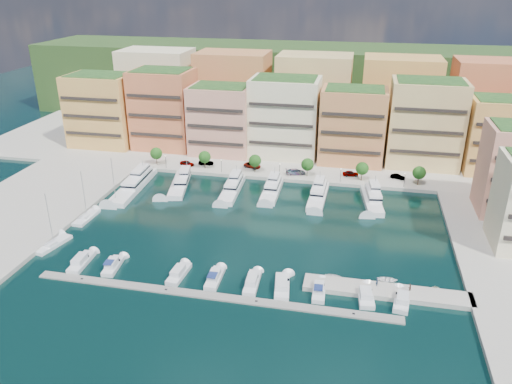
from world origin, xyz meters
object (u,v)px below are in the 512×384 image
at_px(sailboat_1, 86,218).
at_px(car_0, 187,163).
at_px(lamppost_3, 341,173).
at_px(sailboat_2, 115,202).
at_px(cruiser_7, 319,291).
at_px(cruiser_8, 366,297).
at_px(cruiser_4, 215,278).
at_px(sailboat_0, 53,245).
at_px(car_3, 296,172).
at_px(yacht_0, 135,183).
at_px(yacht_3, 272,189).
at_px(car_4, 351,173).
at_px(yacht_2, 233,187).
at_px(tender_2, 388,280).
at_px(cruiser_9, 402,301).
at_px(cruiser_0, 81,262).
at_px(lamppost_4, 405,178).
at_px(lamppost_1, 221,164).
at_px(tree_0, 156,153).
at_px(car_5, 398,177).
at_px(tree_2, 255,161).
at_px(car_1, 206,163).
at_px(yacht_4, 318,194).
at_px(cruiser_1, 113,266).
at_px(car_2, 252,165).
at_px(yacht_5, 372,198).
at_px(cruiser_5, 252,283).
at_px(lamppost_2, 280,168).
at_px(tree_4, 362,169).
at_px(person_0, 377,282).
at_px(yacht_1, 180,183).
at_px(tender_3, 435,288).
at_px(tender_0, 334,277).
at_px(tree_3, 307,165).
at_px(lamppost_0, 166,160).
at_px(cruiser_6, 282,286).
at_px(tree_1, 205,157).
at_px(tree_5, 419,173).

bearing_deg(sailboat_1, car_0, 71.99).
distance_m(lamppost_3, sailboat_2, 63.98).
bearing_deg(cruiser_7, cruiser_8, 0.12).
bearing_deg(cruiser_7, cruiser_4, -179.98).
distance_m(sailboat_0, car_3, 71.69).
distance_m(yacht_0, yacht_3, 39.78).
relative_size(sailboat_0, car_4, 2.82).
bearing_deg(yacht_2, tender_2, -42.06).
bearing_deg(yacht_2, cruiser_9, -45.24).
height_order(yacht_2, cruiser_0, yacht_2).
bearing_deg(lamppost_4, lamppost_1, 180.00).
distance_m(yacht_3, cruiser_4, 46.10).
bearing_deg(tree_0, car_5, 2.71).
height_order(sailboat_2, car_4, sailboat_2).
relative_size(tree_2, car_1, 1.20).
relative_size(lamppost_3, yacht_0, 0.16).
xyz_separation_m(lamppost_4, yacht_4, (-23.31, -10.79, -2.73)).
relative_size(cruiser_1, car_2, 1.41).
height_order(cruiser_4, tender_2, cruiser_4).
distance_m(yacht_5, cruiser_9, 45.70).
relative_size(cruiser_5, sailboat_2, 0.64).
xyz_separation_m(cruiser_7, sailboat_2, (-57.66, 30.02, -0.25)).
relative_size(lamppost_2, car_0, 0.92).
bearing_deg(yacht_5, cruiser_0, -143.05).
xyz_separation_m(yacht_0, car_4, (60.72, 19.64, 0.59)).
distance_m(tree_4, cruiser_9, 58.87).
distance_m(lamppost_4, cruiser_7, 58.97).
height_order(yacht_0, person_0, yacht_0).
bearing_deg(cruiser_7, car_0, 128.73).
bearing_deg(tree_0, yacht_3, -17.03).
xyz_separation_m(yacht_1, tender_3, (66.64, -38.76, -0.64)).
distance_m(tree_0, yacht_1, 18.75).
relative_size(cruiser_5, tender_2, 2.09).
relative_size(cruiser_8, tender_0, 2.03).
relative_size(tree_3, lamppost_0, 1.35).
bearing_deg(yacht_0, car_3, 21.44).
bearing_deg(yacht_3, yacht_1, -177.40).
distance_m(cruiser_6, tender_0, 11.25).
relative_size(tree_2, yacht_4, 0.30).
distance_m(car_2, car_5, 44.17).
bearing_deg(tree_0, lamppost_3, -2.27).
xyz_separation_m(yacht_3, cruiser_5, (4.43, -45.96, -0.66)).
bearing_deg(cruiser_9, tree_1, 134.30).
bearing_deg(cruiser_0, cruiser_5, 0.00).
height_order(car_4, person_0, person_0).
height_order(tree_5, car_1, tree_5).
height_order(tree_2, yacht_4, tree_2).
bearing_deg(tree_0, cruiser_5, -52.86).
bearing_deg(car_2, cruiser_6, -145.52).
bearing_deg(lamppost_0, tender_0, -41.97).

